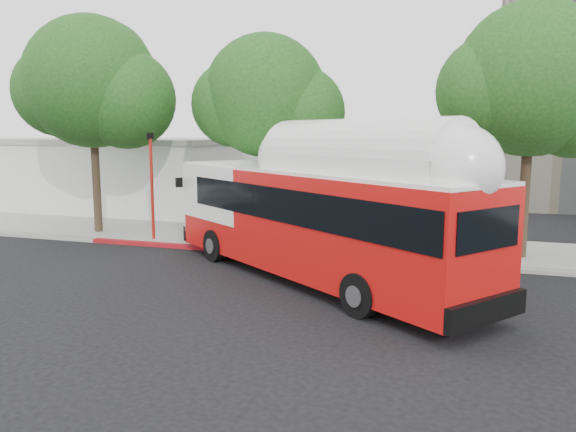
# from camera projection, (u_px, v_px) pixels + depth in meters

# --- Properties ---
(ground) EXTENTS (120.00, 120.00, 0.00)m
(ground) POSITION_uv_depth(u_px,v_px,m) (230.00, 280.00, 17.84)
(ground) COLOR black
(ground) RESTS_ON ground
(sidewalk) EXTENTS (60.00, 5.00, 0.15)m
(sidewalk) POSITION_uv_depth(u_px,v_px,m) (292.00, 240.00, 23.94)
(sidewalk) COLOR gray
(sidewalk) RESTS_ON ground
(curb_strip) EXTENTS (60.00, 0.30, 0.15)m
(curb_strip) POSITION_uv_depth(u_px,v_px,m) (272.00, 253.00, 21.49)
(curb_strip) COLOR gray
(curb_strip) RESTS_ON ground
(red_curb_segment) EXTENTS (10.00, 0.32, 0.16)m
(red_curb_segment) POSITION_uv_depth(u_px,v_px,m) (201.00, 248.00, 22.41)
(red_curb_segment) COLOR maroon
(red_curb_segment) RESTS_ON ground
(street_tree_left) EXTENTS (6.67, 5.80, 9.74)m
(street_tree_left) POSITION_uv_depth(u_px,v_px,m) (101.00, 87.00, 24.69)
(street_tree_left) COLOR #2D2116
(street_tree_left) RESTS_ON ground
(street_tree_mid) EXTENTS (5.75, 5.00, 8.62)m
(street_tree_mid) POSITION_uv_depth(u_px,v_px,m) (275.00, 101.00, 22.84)
(street_tree_mid) COLOR #2D2116
(street_tree_mid) RESTS_ON ground
(street_tree_right) EXTENTS (6.21, 5.40, 9.18)m
(street_tree_right) POSITION_uv_depth(u_px,v_px,m) (545.00, 86.00, 19.53)
(street_tree_right) COLOR #2D2116
(street_tree_right) RESTS_ON ground
(low_commercial_bldg) EXTENTS (16.20, 10.20, 4.25)m
(low_commercial_bldg) POSITION_uv_depth(u_px,v_px,m) (115.00, 173.00, 34.96)
(low_commercial_bldg) COLOR silver
(low_commercial_bldg) RESTS_ON ground
(transit_bus) EXTENTS (12.35, 9.97, 4.03)m
(transit_bus) POSITION_uv_depth(u_px,v_px,m) (314.00, 222.00, 17.48)
(transit_bus) COLOR red
(transit_bus) RESTS_ON ground
(signal_pole) EXTENTS (0.13, 0.44, 4.62)m
(signal_pole) POSITION_uv_depth(u_px,v_px,m) (152.00, 187.00, 23.53)
(signal_pole) COLOR #B11C12
(signal_pole) RESTS_ON ground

